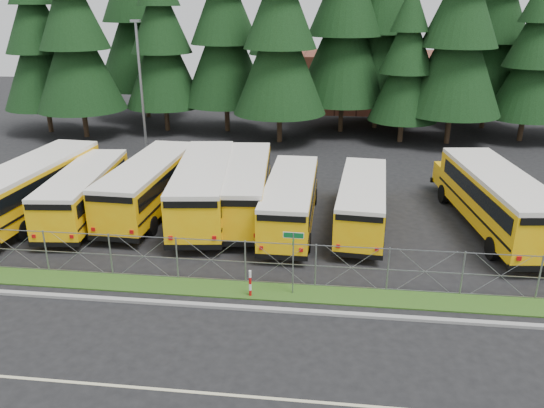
{
  "coord_description": "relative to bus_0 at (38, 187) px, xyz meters",
  "views": [
    {
      "loc": [
        2.47,
        -20.95,
        11.46
      ],
      "look_at": [
        -0.43,
        4.0,
        1.76
      ],
      "focal_mm": 35.0,
      "sensor_mm": 36.0,
      "label": 1
    }
  ],
  "objects": [
    {
      "name": "ground",
      "position": [
        13.91,
        -5.56,
        -1.57
      ],
      "size": [
        120.0,
        120.0,
        0.0
      ],
      "primitive_type": "plane",
      "color": "black",
      "rests_on": "ground"
    },
    {
      "name": "curb",
      "position": [
        13.91,
        -8.66,
        -1.51
      ],
      "size": [
        50.0,
        0.25,
        0.12
      ],
      "primitive_type": "cube",
      "color": "gray",
      "rests_on": "ground"
    },
    {
      "name": "grass_verge",
      "position": [
        13.91,
        -7.26,
        -1.54
      ],
      "size": [
        50.0,
        1.4,
        0.06
      ],
      "primitive_type": "cube",
      "color": "#204614",
      "rests_on": "ground"
    },
    {
      "name": "road_lane_line",
      "position": [
        13.91,
        -13.56,
        -1.57
      ],
      "size": [
        50.0,
        0.12,
        0.01
      ],
      "primitive_type": "cube",
      "color": "beige",
      "rests_on": "ground"
    },
    {
      "name": "chainlink_fence",
      "position": [
        13.91,
        -6.56,
        -0.57
      ],
      "size": [
        44.0,
        0.1,
        2.0
      ],
      "primitive_type": null,
      "color": "gray",
      "rests_on": "ground"
    },
    {
      "name": "brick_building",
      "position": [
        19.91,
        34.44,
        1.43
      ],
      "size": [
        22.0,
        10.0,
        6.0
      ],
      "primitive_type": "cube",
      "color": "brown",
      "rests_on": "ground"
    },
    {
      "name": "bus_0",
      "position": [
        0.0,
        0.0,
        0.0
      ],
      "size": [
        3.69,
        12.16,
        3.14
      ],
      "primitive_type": null,
      "rotation": [
        0.0,
        0.0,
        -0.07
      ],
      "color": "#FAAC07",
      "rests_on": "ground"
    },
    {
      "name": "bus_1",
      "position": [
        2.9,
        -0.08,
        -0.18
      ],
      "size": [
        3.49,
        10.8,
        2.78
      ],
      "primitive_type": null,
      "rotation": [
        0.0,
        0.0,
        0.09
      ],
      "color": "#FAAC07",
      "rests_on": "ground"
    },
    {
      "name": "bus_2",
      "position": [
        6.21,
        1.15,
        -0.07
      ],
      "size": [
        3.17,
        11.58,
        3.01
      ],
      "primitive_type": null,
      "rotation": [
        0.0,
        0.0,
        -0.04
      ],
      "color": "#FAAC07",
      "rests_on": "ground"
    },
    {
      "name": "bus_3",
      "position": [
        9.4,
        0.85,
        -0.01
      ],
      "size": [
        4.26,
        12.18,
        3.12
      ],
      "primitive_type": null,
      "rotation": [
        0.0,
        0.0,
        0.12
      ],
      "color": "#FAAC07",
      "rests_on": "ground"
    },
    {
      "name": "bus_4",
      "position": [
        11.56,
        1.31,
        -0.06
      ],
      "size": [
        3.65,
        11.71,
        3.02
      ],
      "primitive_type": null,
      "rotation": [
        0.0,
        0.0,
        0.08
      ],
      "color": "#FAAC07",
      "rests_on": "ground"
    },
    {
      "name": "bus_5",
      "position": [
        14.33,
        -0.16,
        -0.19
      ],
      "size": [
        2.59,
        10.59,
        2.77
      ],
      "primitive_type": null,
      "rotation": [
        0.0,
        0.0,
        -0.01
      ],
      "color": "#FAAC07",
      "rests_on": "ground"
    },
    {
      "name": "bus_6",
      "position": [
        18.11,
        0.26,
        -0.23
      ],
      "size": [
        3.24,
        10.39,
        2.68
      ],
      "primitive_type": null,
      "rotation": [
        0.0,
        0.0,
        -0.08
      ],
      "color": "#FAAC07",
      "rests_on": "ground"
    },
    {
      "name": "bus_east",
      "position": [
        24.92,
        0.65,
        0.03
      ],
      "size": [
        4.34,
        12.49,
        3.21
      ],
      "primitive_type": null,
      "rotation": [
        0.0,
        0.0,
        0.12
      ],
      "color": "#FAAC07",
      "rests_on": "ground"
    },
    {
      "name": "street_sign",
      "position": [
        15.0,
        -7.28,
        0.46
      ],
      "size": [
        0.84,
        0.55,
        2.81
      ],
      "color": "gray",
      "rests_on": "ground"
    },
    {
      "name": "striped_bollard",
      "position": [
        13.29,
        -7.69,
        -0.97
      ],
      "size": [
        0.11,
        0.11,
        1.2
      ],
      "primitive_type": "cylinder",
      "color": "#B20C0C",
      "rests_on": "ground"
    },
    {
      "name": "light_standard",
      "position": [
        1.99,
        12.26,
        3.93
      ],
      "size": [
        0.7,
        0.35,
        10.14
      ],
      "color": "gray",
      "rests_on": "ground"
    },
    {
      "name": "conifer_0",
      "position": [
        -9.65,
        19.23,
        6.3
      ],
      "size": [
        7.11,
        7.11,
        15.73
      ],
      "primitive_type": null,
      "color": "black",
      "rests_on": "ground"
    },
    {
      "name": "conifer_1",
      "position": [
        -5.48,
        17.72,
        6.82
      ],
      "size": [
        7.58,
        7.58,
        16.77
      ],
      "primitive_type": null,
      "color": "black",
      "rests_on": "ground"
    },
    {
      "name": "conifer_2",
      "position": [
        0.95,
        21.02,
        6.22
      ],
      "size": [
        7.04,
        7.04,
        15.57
      ],
      "primitive_type": null,
      "color": "black",
      "rests_on": "ground"
    },
    {
      "name": "conifer_3",
      "position": [
        6.59,
        21.47,
        7.08
      ],
      "size": [
        7.83,
        7.83,
        17.31
      ],
      "primitive_type": null,
      "color": "black",
      "rests_on": "ground"
    },
    {
      "name": "conifer_4",
      "position": [
        11.85,
        17.93,
        7.03
      ],
      "size": [
        7.77,
        7.77,
        17.19
      ],
      "primitive_type": null,
      "color": "black",
      "rests_on": "ground"
    },
    {
      "name": "conifer_5",
      "position": [
        17.09,
        22.45,
        7.86
      ],
      "size": [
        8.53,
        8.53,
        18.86
      ],
      "primitive_type": null,
      "color": "black",
      "rests_on": "ground"
    },
    {
      "name": "conifer_6",
      "position": [
        22.2,
        19.18,
        4.87
      ],
      "size": [
        5.82,
        5.82,
        12.88
      ],
      "primitive_type": null,
      "color": "black",
      "rests_on": "ground"
    },
    {
      "name": "conifer_7",
      "position": [
        26.1,
        19.08,
        7.2
      ],
      "size": [
        7.93,
        7.93,
        17.54
      ],
      "primitive_type": null,
      "color": "black",
      "rests_on": "ground"
    },
    {
      "name": "conifer_8",
      "position": [
        32.58,
        20.72,
        5.36
      ],
      "size": [
        6.27,
        6.27,
        13.86
      ],
      "primitive_type": null,
      "color": "black",
      "rests_on": "ground"
    },
    {
      "name": "conifer_10",
      "position": [
        -2.86,
        26.74,
        8.89
      ],
      "size": [
        9.46,
        9.46,
        20.93
      ],
      "primitive_type": null,
      "color": "black",
      "rests_on": "ground"
    },
    {
      "name": "conifer_11",
      "position": [
        9.77,
        29.97,
        5.28
      ],
      "size": [
        6.2,
        6.2,
        13.71
      ],
      "primitive_type": null,
      "color": "black",
      "rests_on": "ground"
    },
    {
      "name": "conifer_12",
      "position": [
        20.36,
        24.46,
        7.99
      ],
      "size": [
        8.65,
        8.65,
        19.12
      ],
      "primitive_type": null,
      "color": "black",
      "rests_on": "ground"
    },
    {
      "name": "conifer_13",
      "position": [
        30.56,
        25.47,
        7.14
      ],
      "size": [
        7.88,
        7.88,
        17.42
      ],
      "primitive_type": null,
      "color": "black",
      "rests_on": "ground"
    }
  ]
}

